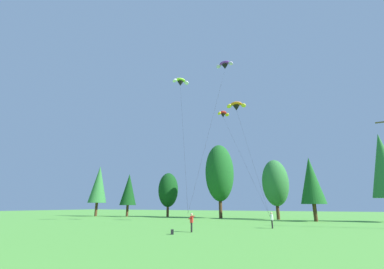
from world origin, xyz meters
The scene contains 14 objects.
treeline_tree_a centered at (-37.99, 43.22, 7.21)m, with size 4.13×4.13×11.51m.
treeline_tree_b centered at (-30.48, 45.12, 5.90)m, with size 3.67×3.67×9.42m.
treeline_tree_c centered at (-21.47, 47.66, 5.71)m, with size 4.35×4.35×9.44m.
treeline_tree_d centered at (-9.14, 47.28, 8.83)m, with size 5.74×5.74×14.58m.
treeline_tree_e centered at (1.71, 46.64, 6.35)m, with size 4.63×4.63×10.48m.
treeline_tree_f centered at (7.66, 43.76, 6.27)m, with size 3.80×3.80×10.02m.
treeline_tree_g centered at (18.24, 46.76, 8.49)m, with size 4.58×4.58×13.55m.
kite_flyer_near centered at (-2.64, 20.90, 1.00)m, with size 0.65×0.68×1.69m.
kite_flyer_mid centered at (3.50, 28.29, 0.99)m, with size 0.25×0.57×1.69m.
parafoil_kite_high_purple centered at (-3.05, 34.37, 24.97)m, with size 3.10×14.11×24.03m.
parafoil_kite_mid_orange centered at (-1.80, 35.73, 17.91)m, with size 6.75×8.35×17.45m.
parafoil_kite_far_lime_white centered at (-10.00, 31.79, 22.23)m, with size 8.30×12.34×21.28m.
parafoil_kite_low_red_yellow centered at (-5.96, 41.44, 19.07)m, with size 10.31×14.35×18.57m.
backpack centered at (-3.32, 18.51, 0.20)m, with size 0.32×0.24×0.40m, color black.
Camera 1 is at (8.25, -1.47, 2.40)m, focal length 23.52 mm.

